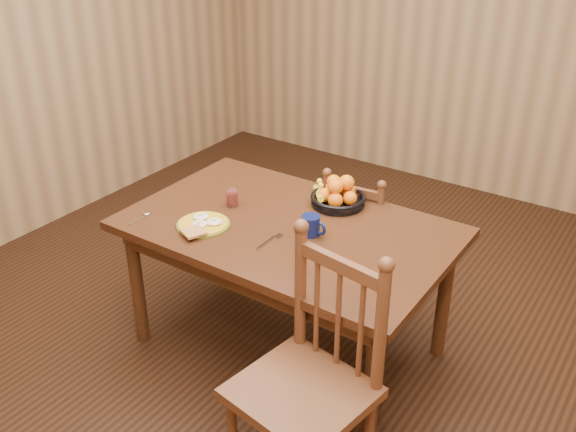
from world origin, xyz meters
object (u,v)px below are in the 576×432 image
Objects in this scene: dining_table at (288,240)px; fruit_bowl at (337,195)px; chair_near at (309,382)px; coffee_mug at (312,225)px; breakfast_plate at (203,224)px; chair_far at (360,240)px.

fruit_bowl is at bearing 75.36° from dining_table.
chair_near is 1.14m from fruit_bowl.
breakfast_plate is at bearing -154.82° from coffee_mug.
coffee_mug is (0.05, -0.61, 0.38)m from chair_far.
chair_far is at bearing 86.63° from fruit_bowl.
chair_far is 0.79× the size of chair_near.
coffee_mug is at bearing -79.97° from fruit_bowl.
dining_table is 4.94× the size of fruit_bowl.
chair_far is at bearing 94.39° from coffee_mug.
fruit_bowl is at bearing 53.69° from breakfast_plate.
dining_table is at bearing 36.15° from breakfast_plate.
breakfast_plate is (-0.34, -0.25, 0.10)m from dining_table.
chair_near reaches higher than coffee_mug.
coffee_mug is (0.15, -0.02, 0.14)m from dining_table.
coffee_mug is (-0.41, 0.66, 0.28)m from chair_near.
chair_near is (0.56, -0.67, -0.14)m from dining_table.
chair_near is 0.82m from coffee_mug.
dining_table is 11.95× the size of coffee_mug.
chair_near reaches higher than fruit_bowl.
chair_far is 1.01m from breakfast_plate.
chair_far is at bearing 118.93° from chair_near.
chair_far is at bearing 80.20° from dining_table.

